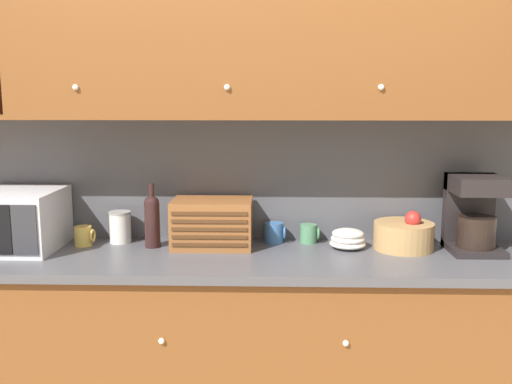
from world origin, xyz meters
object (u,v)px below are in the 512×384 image
object	(u,v)px
mug_blue_second	(84,236)
mug	(309,234)
storage_canister	(120,227)
coffee_maker	(474,213)
bread_box	(212,223)
mug_patterned_third	(274,233)
microwave	(6,220)
fruit_basket	(404,235)
wine_bottle	(152,219)
bowl_stack_on_counter	(348,239)

from	to	relation	value
mug_blue_second	mug	world-z (taller)	mug_blue_second
storage_canister	coffee_maker	size ratio (longest dim) A/B	0.44
bread_box	mug_patterned_third	world-z (taller)	bread_box
mug_patterned_third	microwave	bearing A→B (deg)	-173.23
fruit_basket	mug	bearing A→B (deg)	166.27
mug_blue_second	coffee_maker	bearing A→B (deg)	-1.12
bread_box	microwave	bearing A→B (deg)	-176.01
fruit_basket	storage_canister	bearing A→B (deg)	176.40
microwave	storage_canister	bearing A→B (deg)	14.64
wine_bottle	fruit_basket	distance (m)	1.21
mug_blue_second	wine_bottle	xyz separation A→B (m)	(0.34, -0.01, 0.09)
mug_patterned_third	fruit_basket	distance (m)	0.63
coffee_maker	fruit_basket	bearing A→B (deg)	176.52
bread_box	mug	distance (m)	0.49
microwave	bowl_stack_on_counter	size ratio (longest dim) A/B	2.89
mug_patterned_third	bowl_stack_on_counter	bearing A→B (deg)	-15.53
storage_canister	mug	xyz separation A→B (m)	(0.94, 0.02, -0.03)
mug	bowl_stack_on_counter	xyz separation A→B (m)	(0.18, -0.10, -0.00)
microwave	storage_canister	distance (m)	0.53
storage_canister	wine_bottle	bearing A→B (deg)	-24.85
mug_blue_second	wine_bottle	size ratio (longest dim) A/B	0.31
coffee_maker	bread_box	bearing A→B (deg)	178.10
bread_box	wine_bottle	bearing A→B (deg)	-176.54
mug	wine_bottle	bearing A→B (deg)	-172.21
microwave	wine_bottle	xyz separation A→B (m)	(0.69, 0.05, -0.00)
storage_canister	bread_box	world-z (taller)	bread_box
storage_canister	bread_box	bearing A→B (deg)	-7.96
mug_blue_second	bowl_stack_on_counter	distance (m)	1.28
mug_patterned_third	fruit_basket	world-z (taller)	fruit_basket
wine_bottle	bowl_stack_on_counter	size ratio (longest dim) A/B	1.79
microwave	bowl_stack_on_counter	distance (m)	1.63
microwave	storage_canister	size ratio (longest dim) A/B	3.19
storage_canister	coffee_maker	world-z (taller)	coffee_maker
mug_blue_second	bowl_stack_on_counter	xyz separation A→B (m)	(1.28, -0.01, -0.00)
microwave	coffee_maker	bearing A→B (deg)	0.71
mug	coffee_maker	xyz separation A→B (m)	(0.76, -0.13, 0.13)
microwave	mug	xyz separation A→B (m)	(1.45, 0.15, -0.09)
wine_bottle	bread_box	xyz separation A→B (m)	(0.29, 0.02, -0.02)
wine_bottle	bowl_stack_on_counter	world-z (taller)	wine_bottle
mug_blue_second	mug_patterned_third	size ratio (longest dim) A/B	0.91
storage_canister	mug	world-z (taller)	storage_canister
bread_box	mug	bearing A→B (deg)	10.38
mug	coffee_maker	size ratio (longest dim) A/B	0.27
wine_bottle	microwave	bearing A→B (deg)	-175.78
bread_box	fruit_basket	distance (m)	0.92
wine_bottle	mug_patterned_third	world-z (taller)	wine_bottle
storage_canister	coffee_maker	bearing A→B (deg)	-3.58
storage_canister	fruit_basket	distance (m)	1.38
fruit_basket	bread_box	bearing A→B (deg)	178.64
storage_canister	fruit_basket	xyz separation A→B (m)	(1.38, -0.09, -0.01)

